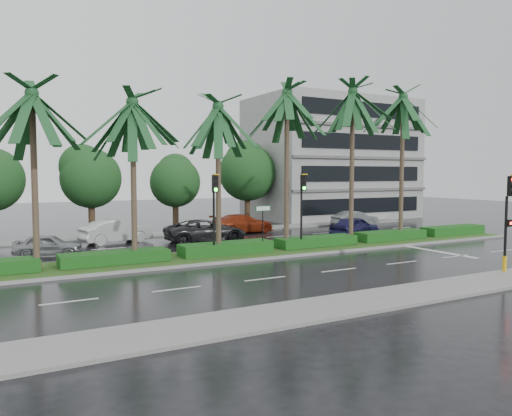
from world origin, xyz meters
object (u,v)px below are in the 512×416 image
signal_near (508,219)px  signal_median_left (215,203)px  car_silver (48,245)px  car_blue (355,227)px  street_sign (263,217)px  car_grey (355,219)px  car_red (243,224)px  car_darkgrey (206,231)px  car_white (116,231)px

signal_near → signal_median_left: signal_median_left is taller
car_silver → car_blue: size_ratio=0.83×
street_sign → signal_near: bearing=-54.7°
car_blue → car_grey: bearing=-56.8°
signal_median_left → car_silver: size_ratio=1.21×
signal_near → car_red: signal_near is taller
car_darkgrey → car_red: car_darkgrey is taller
car_silver → car_darkgrey: 9.81m
car_silver → car_darkgrey: car_darkgrey is taller
signal_near → car_silver: (-17.50, 15.17, -1.89)m
signal_median_left → car_red: bearing=55.7°
car_white → car_red: 9.80m
street_sign → car_silver: bearing=153.2°
signal_median_left → car_silver: 9.59m
signal_median_left → car_blue: bearing=16.5°
car_grey → car_silver: bearing=99.7°
car_red → street_sign: bearing=156.8°
street_sign → car_blue: 10.23m
street_sign → car_red: 10.53m
signal_median_left → car_red: (6.76, 9.91, -2.29)m
car_darkgrey → car_red: size_ratio=1.10×
car_white → car_blue: 16.39m
signal_median_left → car_darkgrey: bearing=70.8°
signal_near → car_silver: size_ratio=1.21×
signal_near → car_silver: signal_near is taller
car_grey → car_darkgrey: bearing=101.3°
car_silver → car_white: 5.73m
car_silver → street_sign: bearing=-98.3°
street_sign → car_white: bearing=124.2°
signal_near → car_white: 22.85m
car_grey → car_blue: bearing=141.3°
car_white → car_red: bearing=-97.5°
car_white → car_darkgrey: size_ratio=0.86×
car_red → car_darkgrey: bearing=125.3°
signal_median_left → car_red: signal_median_left is taller
signal_median_left → car_grey: bearing=28.0°
car_white → car_darkgrey: (5.26, -2.54, -0.01)m
car_silver → car_grey: 24.76m
signal_near → car_blue: 13.74m
car_darkgrey → car_grey: car_darkgrey is taller
signal_near → car_white: (-13.00, 18.71, -1.74)m
signal_near → car_white: bearing=124.8°
car_silver → car_red: (14.26, 4.43, 0.10)m
car_darkgrey → car_blue: (10.24, -2.78, -0.01)m
signal_near → car_darkgrey: (-7.74, 16.17, -1.75)m
signal_near → signal_median_left: (-10.00, 9.69, 0.49)m
car_red → car_blue: (5.74, -6.21, 0.03)m
signal_near → car_grey: size_ratio=1.06×
car_darkgrey → car_blue: 10.61m
signal_median_left → car_darkgrey: signal_median_left is taller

